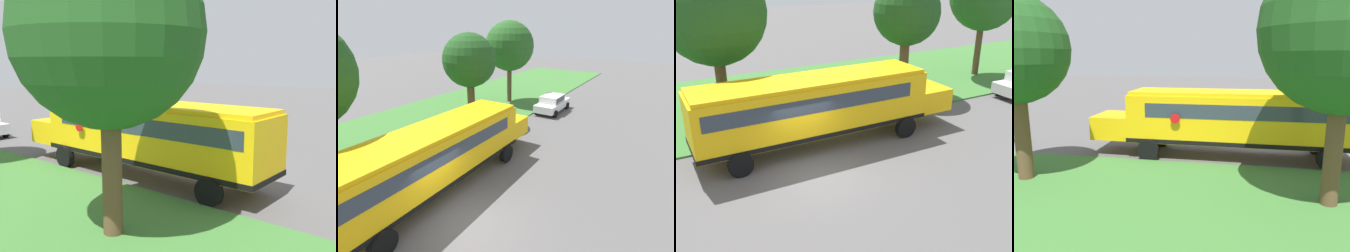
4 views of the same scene
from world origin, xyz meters
TOP-DOWN VIEW (x-y plane):
  - ground_plane at (0.00, 0.00)m, footprint 120.00×120.00m
  - school_bus at (-2.57, 1.27)m, footprint 2.84×12.42m
  - oak_tree_beside_bus at (-7.21, -1.93)m, footprint 5.05×5.05m

SIDE VIEW (x-z plane):
  - ground_plane at x=0.00m, z-range 0.00..0.00m
  - school_bus at x=-2.57m, z-range 0.34..3.50m
  - oak_tree_beside_bus at x=-7.21m, z-range 1.55..9.61m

